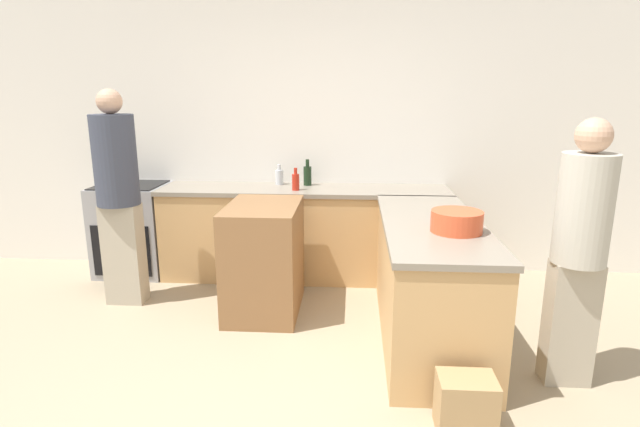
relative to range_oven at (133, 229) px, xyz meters
name	(u,v)px	position (x,y,z in m)	size (l,w,h in m)	color
ground_plane	(268,412)	(1.71, -2.17, -0.45)	(14.00, 14.00, 0.00)	tan
wall_back	(307,135)	(1.71, 0.32, 0.90)	(8.00, 0.06, 2.70)	white
counter_back	(304,232)	(1.71, 0.00, 0.00)	(2.74, 0.62, 0.88)	tan
counter_peninsula	(429,280)	(2.73, -1.19, 0.00)	(0.69, 1.82, 0.88)	tan
range_oven	(133,229)	(0.00, 0.00, 0.00)	(0.67, 0.59, 0.89)	#99999E
island_table	(264,258)	(1.46, -0.81, 0.00)	(0.57, 0.83, 0.90)	brown
mixing_bowl	(457,221)	(2.85, -1.44, 0.51)	(0.33, 0.33, 0.14)	#DB512D
wine_bottle_dark	(307,175)	(1.73, 0.14, 0.54)	(0.08, 0.08, 0.25)	black
vinegar_bottle_clear	(279,177)	(1.45, 0.16, 0.52)	(0.08, 0.08, 0.20)	silver
hot_sauce_bottle	(296,181)	(1.64, -0.11, 0.52)	(0.07, 0.07, 0.21)	red
person_by_range	(118,191)	(0.24, -0.73, 0.53)	(0.35, 0.35, 1.80)	#ADA38E
person_at_peninsula	(580,245)	(3.51, -1.73, 0.45)	(0.31, 0.31, 1.64)	#ADA38E
paper_bag	(466,405)	(2.79, -2.26, -0.29)	(0.30, 0.22, 0.31)	#A88456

